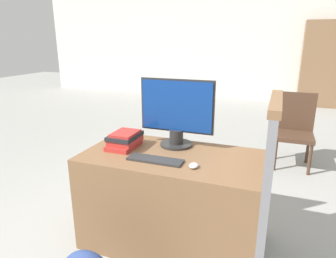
{
  "coord_description": "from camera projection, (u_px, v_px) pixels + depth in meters",
  "views": [
    {
      "loc": [
        0.68,
        -1.55,
        1.53
      ],
      "look_at": [
        -0.02,
        0.31,
        0.93
      ],
      "focal_mm": 32.0,
      "sensor_mm": 36.0,
      "label": 1
    }
  ],
  "objects": [
    {
      "name": "wall_back",
      "position": [
        255.0,
        44.0,
        7.38
      ],
      "size": [
        12.0,
        0.06,
        2.8
      ],
      "color": "silver",
      "rests_on": "ground_plane"
    },
    {
      "name": "desk",
      "position": [
        172.0,
        199.0,
        2.26
      ],
      "size": [
        1.29,
        0.69,
        0.73
      ],
      "color": "brown",
      "rests_on": "ground_plane"
    },
    {
      "name": "carrel_divider",
      "position": [
        267.0,
        186.0,
        1.96
      ],
      "size": [
        0.07,
        0.68,
        1.18
      ],
      "color": "slate",
      "rests_on": "ground_plane"
    },
    {
      "name": "monitor",
      "position": [
        177.0,
        114.0,
        2.28
      ],
      "size": [
        0.58,
        0.25,
        0.52
      ],
      "color": "#282828",
      "rests_on": "desk"
    },
    {
      "name": "keyboard",
      "position": [
        155.0,
        160.0,
        2.05
      ],
      "size": [
        0.39,
        0.12,
        0.02
      ],
      "color": "#2D2D2D",
      "rests_on": "desk"
    },
    {
      "name": "mouse",
      "position": [
        194.0,
        166.0,
        1.94
      ],
      "size": [
        0.06,
        0.08,
        0.03
      ],
      "color": "silver",
      "rests_on": "desk"
    },
    {
      "name": "book_stack",
      "position": [
        125.0,
        140.0,
        2.29
      ],
      "size": [
        0.2,
        0.28,
        0.12
      ],
      "color": "#B72D28",
      "rests_on": "desk"
    },
    {
      "name": "far_chair",
      "position": [
        295.0,
        127.0,
        3.67
      ],
      "size": [
        0.44,
        0.44,
        0.9
      ],
      "rotation": [
        0.0,
        0.0,
        1.05
      ],
      "color": "#4C3323",
      "rests_on": "ground_plane"
    },
    {
      "name": "bookshelf_far",
      "position": [
        327.0,
        65.0,
        6.74
      ],
      "size": [
        1.09,
        0.32,
        1.92
      ],
      "color": "#846042",
      "rests_on": "ground_plane"
    }
  ]
}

